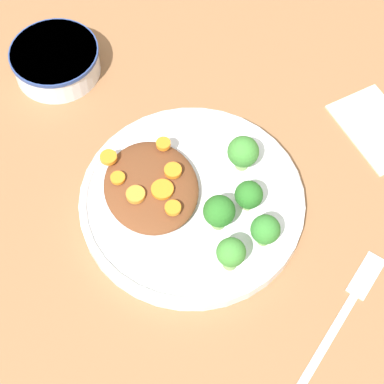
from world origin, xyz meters
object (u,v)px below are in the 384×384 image
(fork, at_px, (347,308))
(napkin, at_px, (378,128))
(dip_bowl, at_px, (56,60))
(plate, at_px, (192,200))

(fork, xyz_separation_m, napkin, (0.23, -0.15, 0.00))
(fork, distance_m, napkin, 0.27)
(dip_bowl, xyz_separation_m, fork, (-0.46, -0.26, -0.02))
(fork, bearing_deg, plate, 87.02)
(plate, bearing_deg, napkin, -81.44)
(plate, distance_m, dip_bowl, 0.30)
(plate, height_order, fork, plate)
(plate, bearing_deg, dip_bowl, 24.37)
(fork, bearing_deg, napkin, 18.63)
(plate, xyz_separation_m, napkin, (0.04, -0.28, -0.01))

